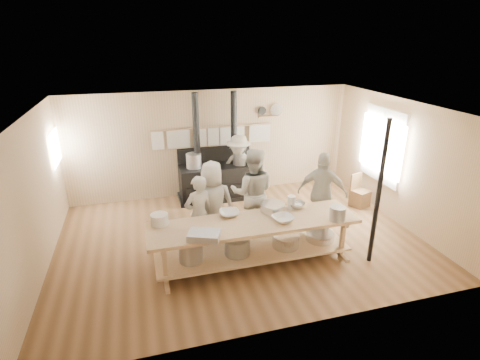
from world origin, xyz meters
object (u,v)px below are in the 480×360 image
(cook_left, at_px, (252,193))
(cook_center, at_px, (213,204))
(cook_far_left, at_px, (199,215))
(stove, at_px, (217,178))
(prep_table, at_px, (253,238))
(roasting_pan, at_px, (204,235))
(cook_right, at_px, (322,193))
(chair, at_px, (359,197))
(cook_by_window, at_px, (239,167))

(cook_left, xyz_separation_m, cook_center, (-0.84, -0.16, -0.07))
(cook_far_left, bearing_deg, stove, -125.81)
(prep_table, distance_m, roasting_pan, 1.04)
(cook_far_left, distance_m, cook_center, 0.38)
(prep_table, bearing_deg, cook_far_left, 140.08)
(cook_right, bearing_deg, cook_center, 30.31)
(cook_left, relative_size, cook_right, 1.08)
(cook_center, bearing_deg, prep_table, 125.22)
(stove, bearing_deg, chair, -23.46)
(roasting_pan, bearing_deg, cook_left, 48.79)
(stove, xyz_separation_m, cook_far_left, (-0.83, -2.33, 0.23))
(prep_table, relative_size, roasting_pan, 7.39)
(prep_table, height_order, cook_by_window, cook_by_window)
(prep_table, relative_size, cook_left, 1.99)
(cook_far_left, xyz_separation_m, cook_left, (1.14, 0.38, 0.15))
(prep_table, bearing_deg, chair, 27.62)
(prep_table, xyz_separation_m, cook_by_window, (0.52, 2.85, 0.28))
(chair, bearing_deg, cook_far_left, 174.18)
(chair, bearing_deg, cook_center, 172.04)
(cook_by_window, distance_m, roasting_pan, 3.49)
(cook_right, relative_size, chair, 2.17)
(cook_by_window, height_order, roasting_pan, cook_by_window)
(stove, xyz_separation_m, roasting_pan, (-0.91, -3.35, 0.38))
(cook_center, bearing_deg, cook_by_window, -113.00)
(cook_center, relative_size, cook_right, 0.99)
(cook_left, distance_m, roasting_pan, 1.86)
(stove, relative_size, cook_right, 1.55)
(cook_far_left, relative_size, cook_left, 0.84)
(roasting_pan, bearing_deg, chair, 25.97)
(cook_far_left, bearing_deg, cook_center, -160.49)
(stove, height_order, prep_table, stove)
(cook_by_window, bearing_deg, cook_right, -23.65)
(cook_center, bearing_deg, roasting_pan, 77.81)
(cook_left, height_order, chair, cook_left)
(chair, xyz_separation_m, roasting_pan, (-4.06, -1.98, 0.68))
(stove, xyz_separation_m, cook_right, (1.71, -2.20, 0.32))
(cook_far_left, bearing_deg, prep_table, 123.80)
(chair, bearing_deg, prep_table, -171.78)
(cook_far_left, height_order, cook_by_window, cook_by_window)
(stove, distance_m, cook_left, 2.01)
(cook_far_left, bearing_deg, chair, 177.29)
(cook_center, xyz_separation_m, chair, (3.68, 0.74, -0.61))
(cook_far_left, distance_m, cook_by_window, 2.55)
(cook_far_left, height_order, cook_right, cook_right)
(stove, relative_size, roasting_pan, 5.34)
(prep_table, xyz_separation_m, cook_right, (1.71, 0.82, 0.32))
(cook_center, height_order, cook_right, cook_right)
(prep_table, bearing_deg, cook_left, 73.62)
(stove, xyz_separation_m, prep_table, (-0.00, -3.02, -0.00))
(prep_table, height_order, cook_far_left, cook_far_left)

